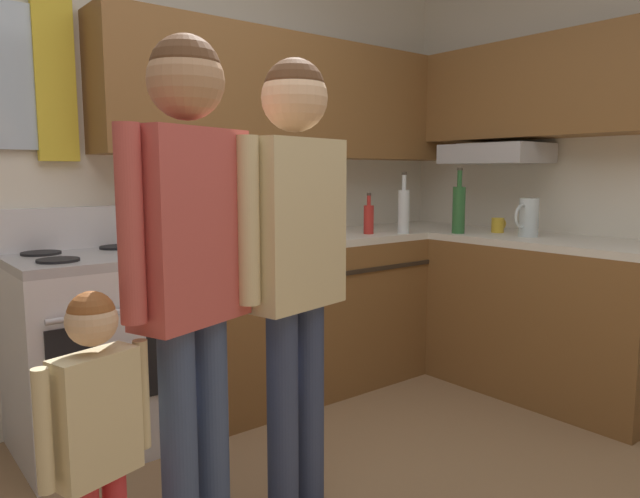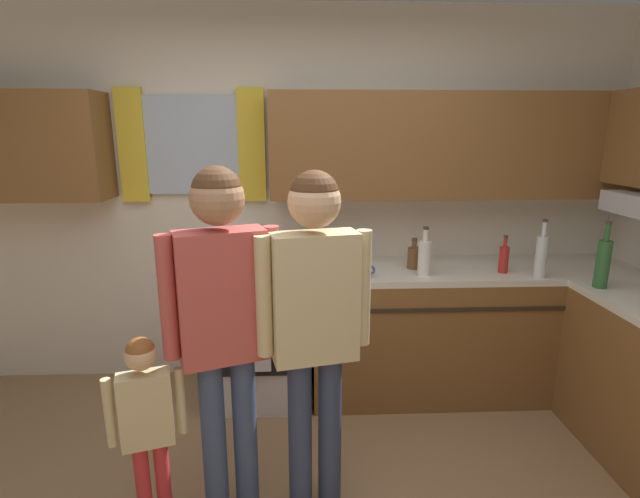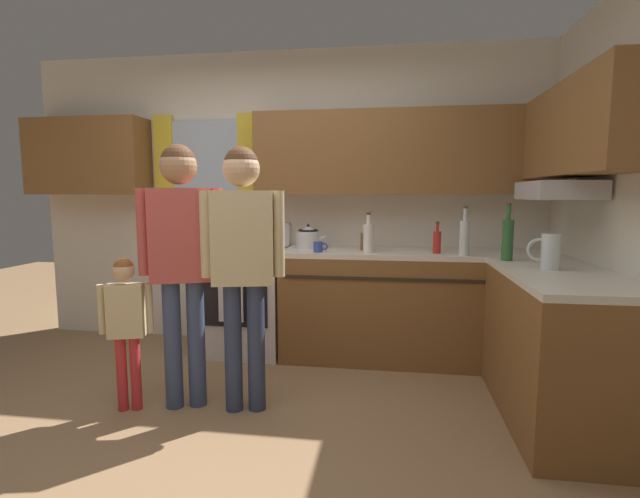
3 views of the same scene
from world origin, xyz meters
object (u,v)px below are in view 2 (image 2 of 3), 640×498
object	(u,v)px
bottle_sauce_red	(504,259)
bottle_tall_clear	(541,255)
stove_oven	(259,330)
adult_holding_child	(223,310)
stovetop_kettle	(341,254)
small_child	(147,416)
bottle_milk_white	(424,257)
mug_cobalt_blue	(364,271)
adult_in_plaid	(315,311)
bottle_squat_brown	(414,257)
bottle_wine_green	(603,262)

from	to	relation	value
bottle_sauce_red	bottle_tall_clear	bearing A→B (deg)	-30.11
stove_oven	adult_holding_child	bearing A→B (deg)	-92.45
stovetop_kettle	small_child	distance (m)	1.58
bottle_sauce_red	stovetop_kettle	bearing A→B (deg)	171.50
bottle_milk_white	small_child	distance (m)	1.82
stove_oven	bottle_tall_clear	xyz separation A→B (m)	(1.78, -0.24, 0.57)
stove_oven	adult_holding_child	distance (m)	1.24
stovetop_kettle	adult_holding_child	size ratio (longest dim) A/B	0.17
bottle_tall_clear	small_child	world-z (taller)	bottle_tall_clear
bottle_sauce_red	mug_cobalt_blue	size ratio (longest dim) A/B	2.14
bottle_tall_clear	small_child	size ratio (longest dim) A/B	0.38
adult_in_plaid	bottle_squat_brown	bearing A→B (deg)	57.15
bottle_tall_clear	bottle_milk_white	bearing A→B (deg)	174.41
bottle_wine_green	adult_in_plaid	size ratio (longest dim) A/B	0.24
bottle_wine_green	adult_holding_child	bearing A→B (deg)	-162.93
mug_cobalt_blue	adult_in_plaid	world-z (taller)	adult_in_plaid
stovetop_kettle	adult_holding_child	distance (m)	1.27
bottle_milk_white	stovetop_kettle	bearing A→B (deg)	159.24
bottle_milk_white	bottle_wine_green	bearing A→B (deg)	-16.22
bottle_sauce_red	adult_in_plaid	bearing A→B (deg)	-142.65
mug_cobalt_blue	bottle_sauce_red	bearing A→B (deg)	4.44
bottle_sauce_red	adult_holding_child	bearing A→B (deg)	-149.69
bottle_sauce_red	adult_holding_child	xyz separation A→B (m)	(-1.64, -0.96, 0.05)
bottle_wine_green	bottle_sauce_red	bearing A→B (deg)	144.07
bottle_wine_green	small_child	size ratio (longest dim) A/B	0.41
stove_oven	bottle_wine_green	bearing A→B (deg)	-12.63
bottle_milk_white	bottle_squat_brown	distance (m)	0.17
bottle_tall_clear	bottle_wine_green	world-z (taller)	bottle_wine_green
adult_in_plaid	small_child	size ratio (longest dim) A/B	1.69
adult_in_plaid	bottle_wine_green	bearing A→B (deg)	20.51
bottle_squat_brown	bottle_sauce_red	world-z (taller)	bottle_sauce_red
bottle_tall_clear	bottle_wine_green	xyz separation A→B (m)	(0.25, -0.21, 0.01)
stove_oven	bottle_wine_green	distance (m)	2.16
bottle_tall_clear	bottle_wine_green	size ratio (longest dim) A/B	0.93
bottle_milk_white	bottle_tall_clear	size ratio (longest dim) A/B	0.85
bottle_sauce_red	small_child	bearing A→B (deg)	-151.63
bottle_tall_clear	bottle_sauce_red	world-z (taller)	bottle_tall_clear
bottle_tall_clear	adult_holding_child	size ratio (longest dim) A/B	0.22
bottle_milk_white	mug_cobalt_blue	distance (m)	0.40
bottle_wine_green	small_child	bearing A→B (deg)	-162.85
stove_oven	small_child	xyz separation A→B (m)	(-0.38, -1.20, 0.14)
stove_oven	stovetop_kettle	size ratio (longest dim) A/B	4.02
bottle_wine_green	adult_in_plaid	world-z (taller)	adult_in_plaid
bottle_sauce_red	stovetop_kettle	xyz separation A→B (m)	(-1.04, 0.15, 0.00)
bottle_squat_brown	bottle_wine_green	world-z (taller)	bottle_wine_green
stove_oven	adult_holding_child	world-z (taller)	adult_holding_child
bottle_wine_green	stove_oven	bearing A→B (deg)	167.37
bottle_sauce_red	mug_cobalt_blue	xyz separation A→B (m)	(-0.91, -0.07, -0.05)
bottle_squat_brown	stove_oven	bearing A→B (deg)	179.09
bottle_milk_white	bottle_tall_clear	world-z (taller)	bottle_tall_clear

